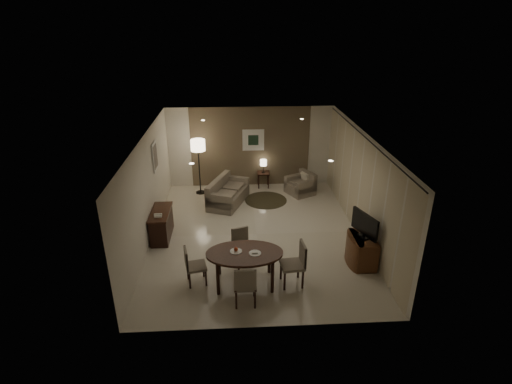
{
  "coord_description": "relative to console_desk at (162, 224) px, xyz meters",
  "views": [
    {
      "loc": [
        -0.56,
        -9.33,
        5.37
      ],
      "look_at": [
        0.0,
        0.2,
        1.15
      ],
      "focal_mm": 28.0,
      "sensor_mm": 36.0,
      "label": 1
    }
  ],
  "objects": [
    {
      "name": "chair_left",
      "position": [
        1.06,
        -2.04,
        0.06
      ],
      "size": [
        0.5,
        0.5,
        0.87
      ],
      "primitive_type": null,
      "rotation": [
        0.0,
        0.0,
        1.79
      ],
      "color": "gray",
      "rests_on": "floor"
    },
    {
      "name": "chair_far",
      "position": [
        2.09,
        -1.4,
        0.07
      ],
      "size": [
        0.54,
        0.54,
        0.88
      ],
      "primitive_type": null,
      "rotation": [
        0.0,
        0.0,
        0.33
      ],
      "color": "gray",
      "rests_on": "floor"
    },
    {
      "name": "plate_a",
      "position": [
        1.93,
        -2.06,
        0.41
      ],
      "size": [
        0.26,
        0.26,
        0.02
      ],
      "primitive_type": "cylinder",
      "color": "white",
      "rests_on": "dining_table"
    },
    {
      "name": "plate_b",
      "position": [
        2.33,
        -2.16,
        0.41
      ],
      "size": [
        0.26,
        0.26,
        0.02
      ],
      "primitive_type": "cylinder",
      "color": "white",
      "rests_on": "dining_table"
    },
    {
      "name": "side_table",
      "position": [
        2.92,
        3.25,
        -0.11
      ],
      "size": [
        0.41,
        0.41,
        0.52
      ],
      "primitive_type": null,
      "color": "black",
      "rests_on": "floor"
    },
    {
      "name": "telephone",
      "position": [
        0.0,
        -0.3,
        0.43
      ],
      "size": [
        0.2,
        0.14,
        0.09
      ],
      "primitive_type": null,
      "color": "white",
      "rests_on": "console_desk"
    },
    {
      "name": "art_left_canvas",
      "position": [
        -0.21,
        1.2,
        1.48
      ],
      "size": [
        0.01,
        0.46,
        0.64
      ],
      "primitive_type": "cube",
      "color": "gray",
      "rests_on": "wall_left"
    },
    {
      "name": "taupe_accent",
      "position": [
        2.49,
        3.48,
        0.98
      ],
      "size": [
        3.96,
        0.03,
        2.7
      ],
      "primitive_type": "cube",
      "color": "brown",
      "rests_on": "wall_back"
    },
    {
      "name": "chair_near",
      "position": [
        2.1,
        -2.77,
        0.09
      ],
      "size": [
        0.45,
        0.45,
        0.93
      ],
      "primitive_type": null,
      "rotation": [
        0.0,
        0.0,
        3.14
      ],
      "color": "gray",
      "rests_on": "floor"
    },
    {
      "name": "downlight_nl",
      "position": [
        1.09,
        -1.8,
        2.31
      ],
      "size": [
        0.1,
        0.1,
        0.01
      ],
      "primitive_type": "cylinder",
      "color": "white",
      "rests_on": "ceiling"
    },
    {
      "name": "art_back_canvas",
      "position": [
        2.59,
        3.44,
        1.23
      ],
      "size": [
        0.34,
        0.01,
        0.34
      ],
      "primitive_type": "cube",
      "color": "#1C3320",
      "rests_on": "wall_back"
    },
    {
      "name": "floor_lamp",
      "position": [
        0.81,
        2.85,
        0.53
      ],
      "size": [
        0.46,
        0.46,
        1.82
      ],
      "primitive_type": null,
      "color": "#FFE5B7",
      "rests_on": "floor"
    },
    {
      "name": "downlight_fl",
      "position": [
        1.09,
        1.8,
        2.31
      ],
      "size": [
        0.1,
        0.1,
        0.01
      ],
      "primitive_type": "cylinder",
      "color": "white",
      "rests_on": "ceiling"
    },
    {
      "name": "round_rug",
      "position": [
        2.92,
        2.13,
        -0.37
      ],
      "size": [
        1.33,
        1.33,
        0.01
      ],
      "primitive_type": "cylinder",
      "color": "#3C3721",
      "rests_on": "floor"
    },
    {
      "name": "chair_right",
      "position": [
        3.12,
        -2.2,
        0.12
      ],
      "size": [
        0.52,
        0.52,
        0.98
      ],
      "primitive_type": null,
      "rotation": [
        0.0,
        0.0,
        -1.48
      ],
      "color": "gray",
      "rests_on": "floor"
    },
    {
      "name": "fruit_apple",
      "position": [
        1.93,
        -2.06,
        0.46
      ],
      "size": [
        0.09,
        0.09,
        0.09
      ],
      "primitive_type": "sphere",
      "color": "#B33414",
      "rests_on": "plate_a"
    },
    {
      "name": "console_desk",
      "position": [
        0.0,
        0.0,
        0.0
      ],
      "size": [
        0.48,
        1.2,
        0.75
      ],
      "primitive_type": null,
      "color": "#422215",
      "rests_on": "floor"
    },
    {
      "name": "curtain_rod",
      "position": [
        5.17,
        0.0,
        2.27
      ],
      "size": [
        0.03,
        6.8,
        0.03
      ],
      "primitive_type": "cylinder",
      "rotation": [
        1.57,
        0.0,
        0.0
      ],
      "color": "black",
      "rests_on": "wall_right"
    },
    {
      "name": "art_left_frame",
      "position": [
        -0.23,
        1.2,
        1.48
      ],
      "size": [
        0.03,
        0.6,
        0.8
      ],
      "primitive_type": "cube",
      "color": "silver",
      "rests_on": "wall_left"
    },
    {
      "name": "armchair",
      "position": [
        4.08,
        2.6,
        -0.02
      ],
      "size": [
        1.04,
        1.06,
        0.71
      ],
      "primitive_type": null,
      "rotation": [
        0.0,
        0.0,
        -1.09
      ],
      "color": "gray",
      "rests_on": "floor"
    },
    {
      "name": "curtain_wall",
      "position": [
        5.17,
        0.0,
        0.95
      ],
      "size": [
        0.08,
        6.7,
        2.58
      ],
      "primitive_type": null,
      "color": "beige",
      "rests_on": "wall_right"
    },
    {
      "name": "sofa",
      "position": [
        1.73,
        2.0,
        0.01
      ],
      "size": [
        1.84,
        1.37,
        0.78
      ],
      "primitive_type": null,
      "rotation": [
        0.0,
        0.0,
        1.2
      ],
      "color": "gray",
      "rests_on": "floor"
    },
    {
      "name": "flat_tv",
      "position": [
        4.87,
        -1.5,
        0.65
      ],
      "size": [
        0.36,
        0.85,
        0.6
      ],
      "primitive_type": null,
      "rotation": [
        0.0,
        0.0,
        0.35
      ],
      "color": "black",
      "rests_on": "tv_cabinet"
    },
    {
      "name": "napkin",
      "position": [
        2.33,
        -2.16,
        0.43
      ],
      "size": [
        0.12,
        0.08,
        0.03
      ],
      "primitive_type": "cube",
      "color": "white",
      "rests_on": "plate_b"
    },
    {
      "name": "room_shell",
      "position": [
        2.49,
        0.4,
        0.98
      ],
      "size": [
        5.5,
        7.0,
        2.7
      ],
      "color": "beige",
      "rests_on": "ground"
    },
    {
      "name": "downlight_nr",
      "position": [
        3.89,
        -1.8,
        2.31
      ],
      "size": [
        0.1,
        0.1,
        0.01
      ],
      "primitive_type": "cylinder",
      "color": "white",
      "rests_on": "ceiling"
    },
    {
      "name": "dining_table",
      "position": [
        2.11,
        -2.11,
        0.01
      ],
      "size": [
        1.65,
        1.03,
        0.77
      ],
      "primitive_type": null,
      "color": "#422215",
      "rests_on": "floor"
    },
    {
      "name": "art_back_frame",
      "position": [
        2.59,
        3.46,
        1.23
      ],
      "size": [
        0.72,
        0.03,
        0.72
      ],
      "primitive_type": "cube",
      "color": "silver",
      "rests_on": "wall_back"
    },
    {
      "name": "tv_cabinet",
      "position": [
        4.89,
        -1.5,
        -0.03
      ],
      "size": [
        0.48,
        0.9,
        0.7
      ],
      "primitive_type": null,
      "color": "brown",
      "rests_on": "floor"
    },
    {
      "name": "downlight_fr",
      "position": [
        3.89,
        1.8,
        2.31
      ],
      "size": [
        0.1,
        0.1,
        0.01
      ],
      "primitive_type": "cylinder",
      "color": "white",
      "rests_on": "ceiling"
    },
    {
      "name": "table_lamp",
      "position": [
        2.92,
        3.25,
        0.4
      ],
      "size": [
        0.22,
        0.22,
        0.5
      ],
      "primitive_type": null,
      "color": "#FFEAC1",
      "rests_on": "side_table"
    }
  ]
}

